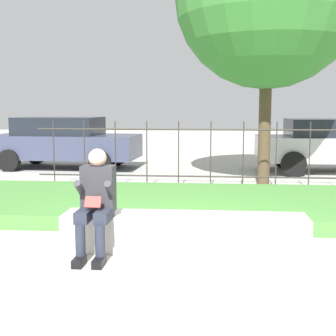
% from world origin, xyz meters
% --- Properties ---
extents(ground_plane, '(60.00, 60.00, 0.00)m').
position_xyz_m(ground_plane, '(0.00, 0.00, 0.00)').
color(ground_plane, '#B2AFA8').
extents(stone_bench, '(2.91, 0.51, 0.44)m').
position_xyz_m(stone_bench, '(0.02, 0.00, 0.20)').
color(stone_bench, beige).
rests_on(stone_bench, ground_plane).
extents(person_seated_reader, '(0.42, 0.73, 1.24)m').
position_xyz_m(person_seated_reader, '(-0.97, -0.29, 0.67)').
color(person_seated_reader, black).
rests_on(person_seated_reader, ground_plane).
extents(grass_berm, '(8.66, 3.05, 0.21)m').
position_xyz_m(grass_berm, '(0.00, 2.23, 0.11)').
color(grass_berm, '#4C893D').
rests_on(grass_berm, ground_plane).
extents(iron_fence, '(6.66, 0.03, 1.43)m').
position_xyz_m(iron_fence, '(0.00, 4.19, 0.75)').
color(iron_fence, '#332D28').
rests_on(iron_fence, ground_plane).
extents(car_parked_left, '(4.17, 2.11, 1.44)m').
position_xyz_m(car_parked_left, '(-3.80, 7.41, 0.76)').
color(car_parked_left, '#383D56').
rests_on(car_parked_left, ground_plane).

